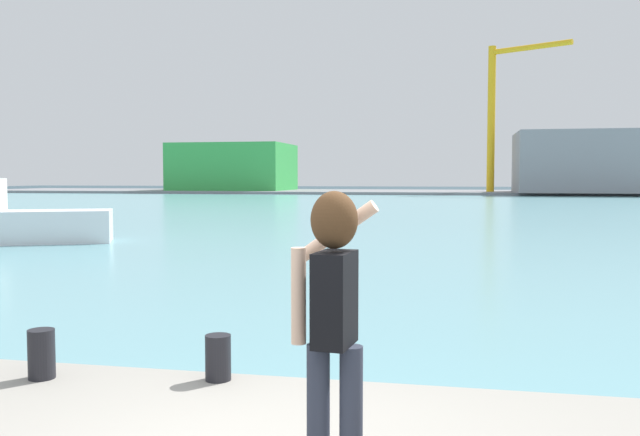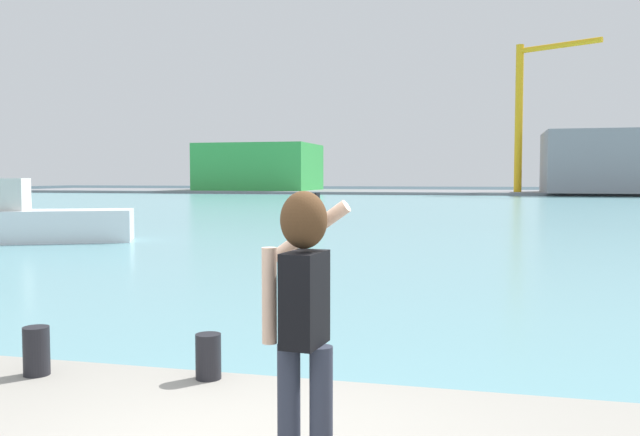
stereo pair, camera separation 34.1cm
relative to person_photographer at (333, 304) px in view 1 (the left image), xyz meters
The scene contains 9 objects.
ground_plane 49.98m from the person_photographer, 90.46° to the left, with size 220.00×220.00×0.00m, color #334751.
harbor_water 51.98m from the person_photographer, 90.44° to the left, with size 140.00×100.00×0.02m, color #6BA8B2.
far_shore_dock 91.97m from the person_photographer, 90.25° to the left, with size 140.00×20.00×0.37m, color gray.
person_photographer is the anchor object (origin of this frame).
harbor_bollard 2.37m from the person_photographer, 128.13° to the left, with size 0.23×0.23×0.41m, color black.
harbor_bollard_2 3.40m from the person_photographer, 153.50° to the left, with size 0.24×0.24×0.45m, color black.
warehouse_left 97.78m from the person_photographer, 109.18° to the left, with size 16.65×13.19×6.86m, color green.
warehouse_right 87.87m from the person_photographer, 78.78° to the left, with size 17.85×12.16×7.65m, color gray.
port_crane 88.19m from the person_photographer, 86.01° to the left, with size 9.82×6.03×19.09m.
Camera 1 is at (1.11, -3.83, 2.33)m, focal length 37.64 mm.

